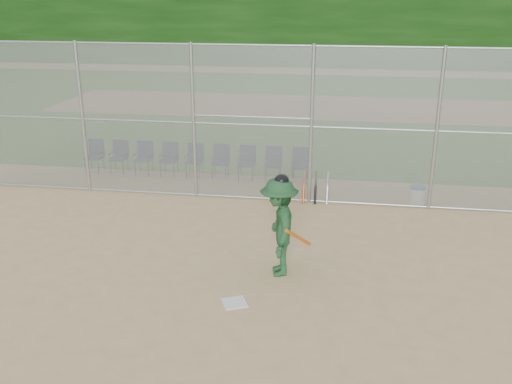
# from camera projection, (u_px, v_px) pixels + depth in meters

# --- Properties ---
(ground) EXTENTS (100.00, 100.00, 0.00)m
(ground) POSITION_uv_depth(u_px,v_px,m) (235.00, 295.00, 10.25)
(ground) COLOR tan
(ground) RESTS_ON ground
(grass_strip) EXTENTS (100.00, 100.00, 0.00)m
(grass_strip) POSITION_uv_depth(u_px,v_px,m) (306.00, 107.00, 27.02)
(grass_strip) COLOR #2F5F1C
(grass_strip) RESTS_ON ground
(dirt_patch_far) EXTENTS (24.00, 24.00, 0.00)m
(dirt_patch_far) POSITION_uv_depth(u_px,v_px,m) (306.00, 106.00, 27.02)
(dirt_patch_far) COLOR #A7815C
(dirt_patch_far) RESTS_ON ground
(backstop_fence) EXTENTS (16.09, 0.09, 4.00)m
(backstop_fence) POSITION_uv_depth(u_px,v_px,m) (271.00, 123.00, 14.22)
(backstop_fence) COLOR gray
(backstop_fence) RESTS_ON ground
(home_plate) EXTENTS (0.53, 0.53, 0.02)m
(home_plate) POSITION_uv_depth(u_px,v_px,m) (235.00, 303.00, 9.98)
(home_plate) COLOR silver
(home_plate) RESTS_ON ground
(batter_at_plate) EXTENTS (1.10, 1.40, 2.01)m
(batter_at_plate) POSITION_uv_depth(u_px,v_px,m) (279.00, 227.00, 10.74)
(batter_at_plate) COLOR #1C4724
(batter_at_plate) RESTS_ON ground
(water_cooler) EXTENTS (0.38, 0.38, 0.48)m
(water_cooler) POSITION_uv_depth(u_px,v_px,m) (418.00, 195.00, 14.56)
(water_cooler) COLOR white
(water_cooler) RESTS_ON ground
(spare_bats) EXTENTS (0.66, 0.34, 0.83)m
(spare_bats) POSITION_uv_depth(u_px,v_px,m) (316.00, 187.00, 14.60)
(spare_bats) COLOR #D84C14
(spare_bats) RESTS_ON ground
(chair_0) EXTENTS (0.54, 0.52, 0.96)m
(chair_0) POSITION_uv_depth(u_px,v_px,m) (94.00, 156.00, 17.13)
(chair_0) COLOR #0F1A3A
(chair_0) RESTS_ON ground
(chair_1) EXTENTS (0.54, 0.52, 0.96)m
(chair_1) POSITION_uv_depth(u_px,v_px,m) (119.00, 157.00, 17.01)
(chair_1) COLOR #0F1A3A
(chair_1) RESTS_ON ground
(chair_2) EXTENTS (0.54, 0.52, 0.96)m
(chair_2) POSITION_uv_depth(u_px,v_px,m) (143.00, 158.00, 16.90)
(chair_2) COLOR #0F1A3A
(chair_2) RESTS_ON ground
(chair_3) EXTENTS (0.54, 0.52, 0.96)m
(chair_3) POSITION_uv_depth(u_px,v_px,m) (169.00, 160.00, 16.79)
(chair_3) COLOR #0F1A3A
(chair_3) RESTS_ON ground
(chair_4) EXTENTS (0.54, 0.52, 0.96)m
(chair_4) POSITION_uv_depth(u_px,v_px,m) (194.00, 161.00, 16.68)
(chair_4) COLOR #0F1A3A
(chair_4) RESTS_ON ground
(chair_5) EXTENTS (0.54, 0.52, 0.96)m
(chair_5) POSITION_uv_depth(u_px,v_px,m) (220.00, 162.00, 16.57)
(chair_5) COLOR #0F1A3A
(chair_5) RESTS_ON ground
(chair_6) EXTENTS (0.54, 0.52, 0.96)m
(chair_6) POSITION_uv_depth(u_px,v_px,m) (246.00, 163.00, 16.45)
(chair_6) COLOR #0F1A3A
(chair_6) RESTS_ON ground
(chair_7) EXTENTS (0.54, 0.52, 0.96)m
(chair_7) POSITION_uv_depth(u_px,v_px,m) (273.00, 164.00, 16.34)
(chair_7) COLOR #0F1A3A
(chair_7) RESTS_ON ground
(chair_8) EXTENTS (0.54, 0.52, 0.96)m
(chair_8) POSITION_uv_depth(u_px,v_px,m) (300.00, 165.00, 16.23)
(chair_8) COLOR #0F1A3A
(chair_8) RESTS_ON ground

